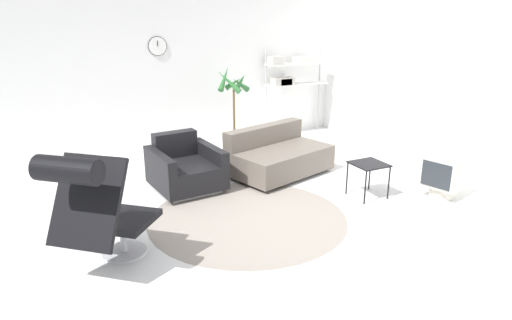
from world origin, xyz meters
name	(u,v)px	position (x,y,z in m)	size (l,w,h in m)	color
ground_plane	(257,213)	(0.00, 0.00, 0.00)	(12.00, 12.00, 0.00)	white
wall_back	(173,66)	(0.00, 3.29, 1.40)	(12.00, 0.09, 2.80)	white
wall_right	(462,79)	(3.15, 0.00, 1.40)	(0.06, 12.00, 2.80)	white
round_rug	(248,218)	(-0.16, -0.08, 0.00)	(2.29, 2.29, 0.01)	gray
lounge_chair	(95,201)	(-1.85, -0.55, 0.71)	(1.13, 1.18, 1.20)	#BCBCC1
armchair_red	(185,170)	(-0.52, 1.15, 0.26)	(0.93, 0.98, 0.72)	silver
couch_low	(278,157)	(0.88, 1.12, 0.25)	(1.62, 1.25, 0.68)	black
side_table	(369,167)	(1.50, -0.15, 0.40)	(0.41, 0.41, 0.45)	black
crt_television	(444,175)	(2.37, -0.58, 0.30)	(0.56, 0.55, 0.54)	beige
potted_plant	(234,116)	(0.82, 2.61, 0.58)	(0.58, 0.62, 1.41)	silver
shelf_unit	(291,72)	(2.18, 3.04, 1.19)	(1.25, 0.28, 1.71)	#BCBCC1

